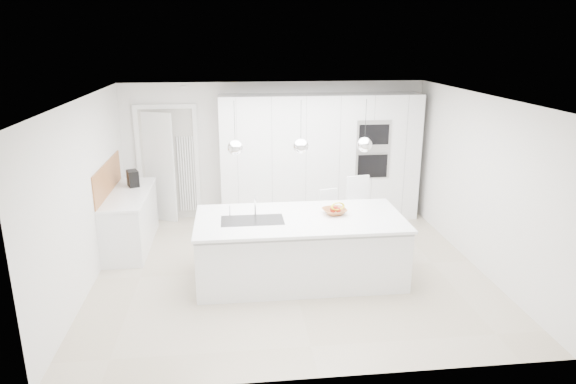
{
  "coord_description": "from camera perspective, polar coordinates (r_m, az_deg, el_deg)",
  "views": [
    {
      "loc": [
        -0.8,
        -6.8,
        3.26
      ],
      "look_at": [
        0.0,
        0.3,
        1.1
      ],
      "focal_mm": 32.0,
      "sensor_mm": 36.0,
      "label": 1
    }
  ],
  "objects": [
    {
      "name": "apple_c",
      "position": [
        7.21,
        5.32,
        -1.81
      ],
      "size": [
        0.07,
        0.07,
        0.07
      ],
      "primitive_type": "sphere",
      "color": "maroon",
      "rests_on": "fruit_bowl"
    },
    {
      "name": "radiator",
      "position": [
        9.6,
        -11.18,
        1.97
      ],
      "size": [
        0.32,
        0.04,
        1.4
      ],
      "primitive_type": null,
      "color": "white",
      "rests_on": "floor"
    },
    {
      "name": "floor",
      "position": [
        7.58,
        0.26,
        -8.64
      ],
      "size": [
        5.5,
        5.5,
        0.0
      ],
      "primitive_type": "plane",
      "color": "#C1B29A",
      "rests_on": "ground"
    },
    {
      "name": "wall_left",
      "position": [
        7.35,
        -21.53,
        -0.25
      ],
      "size": [
        0.0,
        5.0,
        5.0
      ],
      "primitive_type": "plane",
      "rotation": [
        1.57,
        0.0,
        1.57
      ],
      "color": "white",
      "rests_on": "ground"
    },
    {
      "name": "fruit_bowl",
      "position": [
        7.16,
        5.19,
        -2.16
      ],
      "size": [
        0.39,
        0.39,
        0.08
      ],
      "primitive_type": "imported",
      "rotation": [
        0.0,
        0.0,
        0.24
      ],
      "color": "#B07242",
      "rests_on": "island_worktop"
    },
    {
      "name": "ceiling",
      "position": [
        6.89,
        0.28,
        10.49
      ],
      "size": [
        5.5,
        5.5,
        0.0
      ],
      "primitive_type": "plane",
      "rotation": [
        3.14,
        0.0,
        0.0
      ],
      "color": "white",
      "rests_on": "wall_back"
    },
    {
      "name": "wall_back",
      "position": [
        9.55,
        -1.48,
        4.67
      ],
      "size": [
        5.5,
        0.0,
        5.5
      ],
      "primitive_type": "plane",
      "rotation": [
        1.57,
        0.0,
        0.0
      ],
      "color": "white",
      "rests_on": "ground"
    },
    {
      "name": "bar_stool_left",
      "position": [
        8.12,
        4.6,
        -3.24
      ],
      "size": [
        0.43,
        0.51,
        0.97
      ],
      "primitive_type": null,
      "rotation": [
        0.0,
        0.0,
        0.27
      ],
      "color": "white",
      "rests_on": "floor"
    },
    {
      "name": "left_worktop",
      "position": [
        8.51,
        -17.34,
        -0.21
      ],
      "size": [
        0.62,
        1.82,
        0.04
      ],
      "primitive_type": "cube",
      "color": "white",
      "rests_on": "left_base_cabinets"
    },
    {
      "name": "left_base_cabinets",
      "position": [
        8.64,
        -17.08,
        -3.06
      ],
      "size": [
        0.6,
        1.8,
        0.86
      ],
      "primitive_type": "cube",
      "color": "white",
      "rests_on": "floor"
    },
    {
      "name": "apple_b",
      "position": [
        7.14,
        5.6,
        -1.99
      ],
      "size": [
        0.07,
        0.07,
        0.07
      ],
      "primitive_type": "sphere",
      "color": "maroon",
      "rests_on": "fruit_bowl"
    },
    {
      "name": "island_worktop",
      "position": [
        7.03,
        1.31,
        -2.98
      ],
      "size": [
        2.84,
        1.4,
        0.04
      ],
      "primitive_type": "cube",
      "color": "white",
      "rests_on": "island_base"
    },
    {
      "name": "apple_a",
      "position": [
        7.13,
        5.02,
        -1.95
      ],
      "size": [
        0.09,
        0.09,
        0.09
      ],
      "primitive_type": "sphere",
      "color": "maroon",
      "rests_on": "fruit_bowl"
    },
    {
      "name": "island_sink",
      "position": [
        6.95,
        -3.96,
        -3.78
      ],
      "size": [
        0.84,
        0.44,
        0.18
      ],
      "primitive_type": null,
      "color": "#3F3F42",
      "rests_on": "island_worktop"
    },
    {
      "name": "oven_stack",
      "position": [
        9.24,
        9.44,
        4.67
      ],
      "size": [
        0.62,
        0.04,
        1.05
      ],
      "primitive_type": null,
      "color": "#A5A5A8",
      "rests_on": "tall_cabinets"
    },
    {
      "name": "pendant_left",
      "position": [
        6.64,
        -5.88,
        4.91
      ],
      "size": [
        0.2,
        0.2,
        0.2
      ],
      "primitive_type": "sphere",
      "color": "white",
      "rests_on": "ceiling"
    },
    {
      "name": "tall_cabinets",
      "position": [
        9.38,
        3.57,
        3.79
      ],
      "size": [
        3.6,
        0.6,
        2.3
      ],
      "primitive_type": "cube",
      "color": "white",
      "rests_on": "floor"
    },
    {
      "name": "doorway_frame",
      "position": [
        9.6,
        -13.14,
        2.92
      ],
      "size": [
        1.11,
        0.08,
        2.13
      ],
      "primitive_type": null,
      "color": "white",
      "rests_on": "floor"
    },
    {
      "name": "espresso_machine",
      "position": [
        8.82,
        -16.86,
        1.46
      ],
      "size": [
        0.24,
        0.29,
        0.27
      ],
      "primitive_type": "cube",
      "rotation": [
        0.0,
        0.0,
        0.38
      ],
      "color": "black",
      "rests_on": "left_worktop"
    },
    {
      "name": "hallway_door",
      "position": [
        9.59,
        -14.65,
        2.68
      ],
      "size": [
        0.76,
        0.38,
        2.0
      ],
      "primitive_type": "cube",
      "rotation": [
        0.0,
        0.0,
        -0.44
      ],
      "color": "white",
      "rests_on": "floor"
    },
    {
      "name": "island_base",
      "position": [
        7.15,
        1.34,
        -6.51
      ],
      "size": [
        2.8,
        1.2,
        0.86
      ],
      "primitive_type": "cube",
      "color": "white",
      "rests_on": "floor"
    },
    {
      "name": "island_tap",
      "position": [
        7.06,
        -3.67,
        -1.45
      ],
      "size": [
        0.02,
        0.02,
        0.3
      ],
      "primitive_type": "cylinder",
      "color": "white",
      "rests_on": "island_worktop"
    },
    {
      "name": "banana_bunch",
      "position": [
        7.12,
        5.55,
        -1.6
      ],
      "size": [
        0.25,
        0.18,
        0.22
      ],
      "primitive_type": "torus",
      "rotation": [
        1.22,
        0.0,
        0.35
      ],
      "color": "yellow",
      "rests_on": "fruit_bowl"
    },
    {
      "name": "pendant_mid",
      "position": [
        6.7,
        1.43,
        5.1
      ],
      "size": [
        0.2,
        0.2,
        0.2
      ],
      "primitive_type": "sphere",
      "color": "white",
      "rests_on": "ceiling"
    },
    {
      "name": "pendant_right",
      "position": [
        6.87,
        8.5,
        5.21
      ],
      "size": [
        0.2,
        0.2,
        0.2
      ],
      "primitive_type": "sphere",
      "color": "white",
      "rests_on": "ceiling"
    },
    {
      "name": "bar_stool_right",
      "position": [
        8.17,
        7.9,
        -2.49
      ],
      "size": [
        0.47,
        0.59,
        1.16
      ],
      "primitive_type": null,
      "rotation": [
        0.0,
        0.0,
        0.17
      ],
      "color": "white",
      "rests_on": "floor"
    },
    {
      "name": "oak_backsplash",
      "position": [
        8.5,
        -19.4,
        1.47
      ],
      "size": [
        0.02,
        1.8,
        0.5
      ],
      "primitive_type": "cube",
      "color": "#B07242",
      "rests_on": "wall_left"
    }
  ]
}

